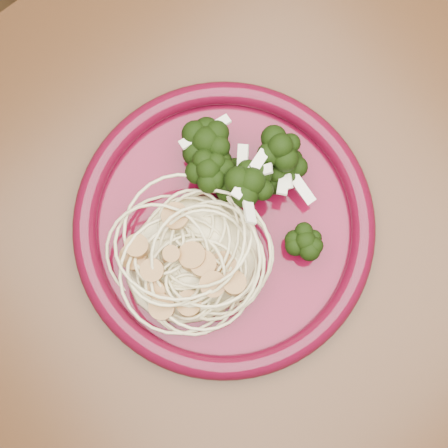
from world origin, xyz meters
TOP-DOWN VIEW (x-y plane):
  - dining_table at (0.00, 0.00)m, footprint 1.20×0.80m
  - dinner_plate at (-0.08, 0.06)m, footprint 0.35×0.35m
  - spaghetti_pile at (-0.13, 0.05)m, footprint 0.16×0.14m
  - scallop_cluster at (-0.13, 0.05)m, footprint 0.14×0.14m
  - broccoli_pile at (-0.02, 0.07)m, footprint 0.11×0.17m
  - onion_garnish at (-0.02, 0.07)m, footprint 0.08×0.11m

SIDE VIEW (x-z plane):
  - dining_table at x=0.00m, z-range 0.28..1.03m
  - dinner_plate at x=-0.08m, z-range 0.75..0.77m
  - spaghetti_pile at x=-0.13m, z-range 0.76..0.79m
  - broccoli_pile at x=-0.02m, z-range 0.76..0.81m
  - scallop_cluster at x=-0.13m, z-range 0.79..0.83m
  - onion_garnish at x=-0.02m, z-range 0.79..0.84m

